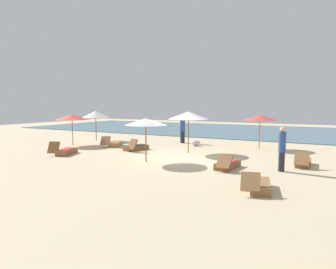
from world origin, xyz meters
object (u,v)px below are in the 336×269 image
Objects in this scene: umbrella_2 at (96,114)px; person_1 at (183,129)px; umbrella_5 at (189,115)px; lounger_5 at (303,162)px; lounger_4 at (259,186)px; umbrella_0 at (260,118)px; umbrella_4 at (146,122)px; dog at (196,143)px; lounger_1 at (227,164)px; lounger_2 at (115,144)px; lounger_6 at (66,151)px; umbrella_3 at (72,117)px; person_0 at (282,148)px; lounger_0 at (136,147)px.

umbrella_2 reaches higher than person_1.
lounger_5 is (5.92, -0.86, -1.92)m from umbrella_5.
lounger_5 is at bearing 79.57° from lounger_4.
umbrella_0 reaches higher than lounger_5.
lounger_4 is at bearing -100.43° from lounger_5.
umbrella_4 is 6.43m from dog.
umbrella_0 reaches higher than lounger_4.
lounger_1 is at bearing -43.40° from umbrella_5.
person_1 is at bearing 176.72° from umbrella_0.
dog is (4.49, 2.69, 0.02)m from lounger_2.
lounger_1 is (3.81, 0.38, -1.72)m from umbrella_4.
umbrella_5 reaches higher than umbrella_4.
dog is (4.86, 6.44, 0.01)m from lounger_6.
dog is (7.60, 0.87, -1.75)m from umbrella_2.
umbrella_3 is 1.23× the size of lounger_4.
umbrella_3 is 1.18× the size of person_1.
person_0 is (10.85, 1.14, 0.76)m from lounger_6.
lounger_6 is (-11.54, -2.75, 0.01)m from lounger_5.
lounger_0 is at bearing -147.20° from umbrella_0.
umbrella_2 is at bearing 154.01° from lounger_0.
person_0 is (10.48, -2.61, 0.77)m from lounger_2.
umbrella_3 is 14.18m from lounger_4.
lounger_4 is at bearing -32.19° from lounger_0.
umbrella_5 is (8.10, 0.63, 0.24)m from umbrella_3.
lounger_2 is 11.22m from lounger_5.
lounger_0 is at bearing 50.36° from lounger_6.
umbrella_3 is 13.49m from person_0.
umbrella_3 is at bearing 129.82° from lounger_6.
umbrella_4 is 1.13× the size of person_0.
lounger_1 is at bearing 5.76° from umbrella_4.
lounger_0 is 1.02× the size of lounger_5.
lounger_1 is 2.28m from person_0.
person_1 reaches higher than lounger_2.
lounger_1 is at bearing -89.95° from umbrella_0.
lounger_5 is (9.04, -0.26, -0.01)m from lounger_0.
umbrella_2 reaches higher than lounger_6.
lounger_6 is at bearing -63.77° from umbrella_2.
umbrella_2 is 0.95× the size of umbrella_5.
person_0 reaches higher than lounger_5.
umbrella_2 is 1.22× the size of lounger_4.
umbrella_4 is 6.03m from lounger_2.
umbrella_5 is 1.23× the size of person_1.
lounger_4 is (8.15, -5.13, -0.01)m from lounger_0.
lounger_1 is 2.30× the size of dog.
dog is at bearing 90.99° from umbrella_4.
lounger_5 is (2.78, -4.30, -1.73)m from umbrella_0.
umbrella_4 is at bearing -48.35° from lounger_0.
umbrella_5 is 6.29m from lounger_5.
umbrella_0 is 9.52m from lounger_4.
lounger_1 reaches higher than lounger_4.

